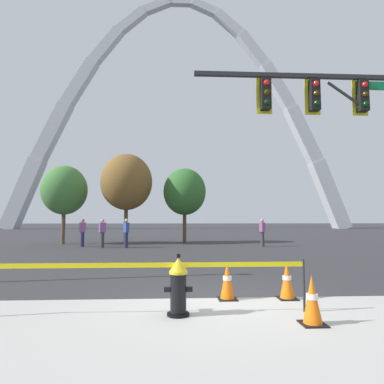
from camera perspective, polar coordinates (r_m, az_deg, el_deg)
The scene contains 15 objects.
ground_plane at distance 6.52m, azimuth 4.48°, elevation -18.56°, with size 240.00×240.00×0.00m, color #333335.
fire_hydrant at distance 5.54m, azimuth -2.40°, elevation -16.11°, with size 0.46×0.48×0.99m.
caution_tape_barrier at distance 5.60m, azimuth -7.67°, elevation -14.44°, with size 5.27×0.06×0.88m.
traffic_cone_by_hydrant at distance 6.63m, azimuth 6.16°, elevation -15.16°, with size 0.36×0.36×0.73m.
traffic_cone_mid_sidewalk at distance 5.40m, azimuth 20.18°, elevation -17.29°, with size 0.36×0.36×0.73m.
traffic_cone_curb_edge at distance 6.88m, azimuth 16.20°, elevation -14.61°, with size 0.36×0.36×0.73m.
traffic_signal_gantry at distance 10.44m, azimuth 26.07°, elevation 10.77°, with size 6.42×0.44×6.00m.
monument_arch at distance 56.90m, azimuth -2.06°, elevation 12.17°, with size 57.46×2.33×40.61m.
tree_far_left at distance 22.44m, azimuth -21.33°, elevation 0.29°, with size 2.85×2.85×4.99m.
tree_left_mid at distance 21.59m, azimuth -11.33°, elevation 1.70°, with size 3.31×3.31×5.79m.
tree_center_left at distance 21.95m, azimuth -1.30°, elevation 0.03°, with size 2.84×2.84×4.97m.
pedestrian_walking_left at distance 19.87m, azimuth -18.53°, elevation -6.67°, with size 0.37×0.25×1.59m.
pedestrian_standing_center at distance 19.34m, azimuth 12.14°, elevation -6.86°, with size 0.38×0.38×1.59m.
pedestrian_walking_right at distance 18.48m, azimuth -11.39°, elevation -6.98°, with size 0.36×0.39×1.59m.
pedestrian_near_trees at distance 18.83m, azimuth -15.34°, elevation -6.86°, with size 0.39×0.34×1.59m.
Camera 1 is at (-0.81, -6.28, 1.55)m, focal length 30.63 mm.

